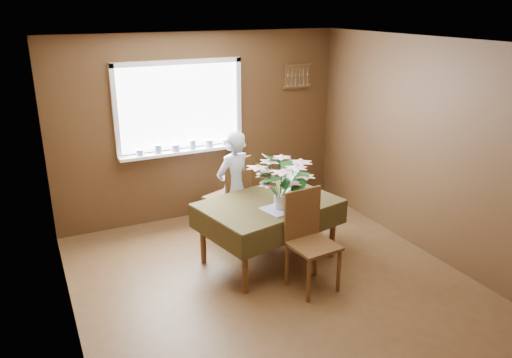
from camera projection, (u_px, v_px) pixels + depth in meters
name	position (u px, v px, depth m)	size (l,w,h in m)	color
floor	(279.00, 289.00, 5.25)	(4.50, 4.50, 0.00)	#4E331B
ceiling	(283.00, 44.00, 4.41)	(4.50, 4.50, 0.00)	white
wall_back	(202.00, 127.00, 6.75)	(4.00, 4.00, 0.00)	brown
wall_front	(462.00, 291.00, 2.92)	(4.00, 4.00, 0.00)	brown
wall_left	(62.00, 212.00, 4.02)	(4.50, 4.50, 0.00)	brown
wall_right	(436.00, 152.00, 5.65)	(4.50, 4.50, 0.00)	brown
window_assembly	(181.00, 123.00, 6.54)	(1.72, 0.20, 1.22)	white
spoon_rack	(297.00, 76.00, 7.11)	(0.44, 0.05, 0.33)	brown
dining_table	(269.00, 209.00, 5.64)	(1.68, 1.31, 0.73)	brown
chair_far	(232.00, 194.00, 6.28)	(0.59, 0.59, 1.05)	brown
chair_near	(308.00, 236.00, 5.15)	(0.49, 0.49, 1.04)	brown
seated_woman	(234.00, 187.00, 6.13)	(0.51, 0.34, 1.40)	white
flower_bouquet	(280.00, 178.00, 5.31)	(0.63, 0.63, 0.54)	white
side_plate	(292.00, 192.00, 5.88)	(0.24, 0.24, 0.01)	white
table_knife	(288.00, 202.00, 5.58)	(0.02, 0.20, 0.00)	silver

